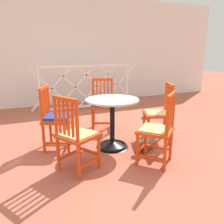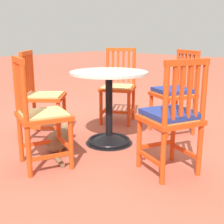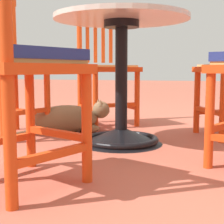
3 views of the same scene
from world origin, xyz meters
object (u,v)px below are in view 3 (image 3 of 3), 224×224
Objects in this scene: orange_chair_facing_out at (15,65)px; tabby_cat at (71,119)px; cafe_table at (121,95)px; orange_chair_at_corner at (6,69)px; orange_chair_by_planter at (106,69)px.

orange_chair_facing_out is 1.60× the size of tabby_cat.
tabby_cat is (0.43, -0.25, -0.19)m from cafe_table.
tabby_cat is at bearing -30.89° from cafe_table.
orange_chair_at_corner and orange_chair_by_planter have the same top height.
cafe_table is 0.83× the size of orange_chair_facing_out.
orange_chair_by_planter is (0.14, -1.50, -0.01)m from orange_chair_facing_out.
cafe_table is at bearing 149.11° from tabby_cat.
cafe_table is 0.53m from tabby_cat.
cafe_table is 0.85m from orange_chair_facing_out.
orange_chair_facing_out is 1.00× the size of orange_chair_by_planter.
orange_chair_facing_out is at bearing 103.29° from tabby_cat.
cafe_table is 0.83× the size of orange_chair_at_corner.
tabby_cat is (-0.36, -0.22, -0.34)m from orange_chair_at_corner.
orange_chair_at_corner is 1.05m from orange_chair_facing_out.
orange_chair_by_planter is (-0.48, -0.64, 0.00)m from orange_chair_at_corner.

